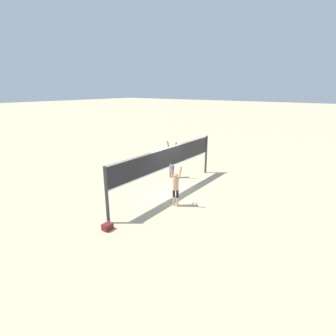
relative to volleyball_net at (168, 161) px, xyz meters
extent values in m
plane|color=#C6B28C|center=(0.00, 0.00, -1.69)|extent=(200.00, 200.00, 0.00)
cylinder|color=#38383D|center=(-4.14, 0.00, -0.47)|extent=(0.14, 0.14, 2.43)
cylinder|color=#38383D|center=(4.14, 0.00, -0.47)|extent=(0.14, 0.14, 2.43)
cube|color=black|center=(0.00, 0.00, 0.20)|extent=(8.14, 0.02, 1.07)
cube|color=white|center=(0.00, 0.00, 0.71)|extent=(8.14, 0.03, 0.06)
cube|color=white|center=(0.00, 0.00, -0.30)|extent=(8.14, 0.03, 0.06)
cylinder|color=tan|center=(-1.17, -1.39, -1.47)|extent=(0.11, 0.11, 0.45)
cylinder|color=black|center=(-1.17, -1.39, -1.06)|extent=(0.12, 0.12, 0.37)
cylinder|color=tan|center=(-1.17, -1.19, -1.47)|extent=(0.11, 0.11, 0.45)
cylinder|color=black|center=(-1.17, -1.19, -1.06)|extent=(0.12, 0.12, 0.37)
cylinder|color=tan|center=(-1.17, -1.29, -0.59)|extent=(0.28, 0.28, 0.58)
sphere|color=tan|center=(-1.17, -1.29, -0.19)|extent=(0.22, 0.22, 0.22)
cylinder|color=tan|center=(-1.17, -1.53, -0.02)|extent=(0.08, 0.21, 0.65)
cylinder|color=tan|center=(-1.17, -1.05, -0.02)|extent=(0.08, 0.21, 0.65)
cylinder|color=#8C664C|center=(2.03, 1.30, -1.44)|extent=(0.11, 0.11, 0.51)
cylinder|color=#1E47A5|center=(2.03, 1.30, -0.98)|extent=(0.12, 0.12, 0.41)
cylinder|color=#8C664C|center=(2.03, 1.10, -1.44)|extent=(0.11, 0.11, 0.51)
cylinder|color=#1E47A5|center=(2.03, 1.10, -0.98)|extent=(0.12, 0.12, 0.41)
cylinder|color=#8C664C|center=(2.03, 1.20, -0.44)|extent=(0.28, 0.28, 0.65)
sphere|color=#8C664C|center=(2.03, 1.20, 0.01)|extent=(0.25, 0.25, 0.25)
cylinder|color=#8C664C|center=(2.03, 1.45, 0.21)|extent=(0.08, 0.23, 0.73)
cylinder|color=#8C664C|center=(2.03, 0.96, 0.21)|extent=(0.08, 0.23, 0.73)
sphere|color=white|center=(-0.62, -2.01, -1.58)|extent=(0.23, 0.23, 0.23)
cube|color=maroon|center=(-4.52, -0.38, -1.56)|extent=(0.38, 0.30, 0.26)
camera|label=1|loc=(-10.46, -7.64, 3.61)|focal=28.00mm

